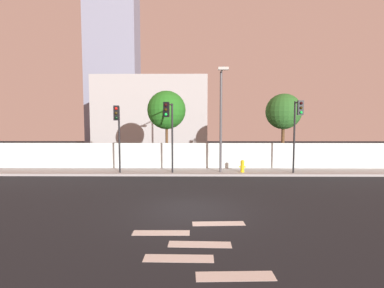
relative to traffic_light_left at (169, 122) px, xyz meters
The scene contains 13 objects.
ground_plane 7.75m from the traffic_light_left, 77.92° to the right, with size 80.00×80.00×0.00m, color black.
sidewalk 3.95m from the traffic_light_left, 44.45° to the left, with size 36.00×2.40×0.15m, color #9E9E9E.
perimeter_wall 3.91m from the traffic_light_left, 61.87° to the left, with size 36.00×0.18×1.80m, color silver.
crosswalk_marking 11.10m from the traffic_light_left, 82.10° to the right, with size 3.95×4.74×0.01m.
traffic_light_left is the anchor object (origin of this frame).
traffic_light_center 3.23m from the traffic_light_left, behind, with size 0.41×1.48×4.31m.
traffic_light_right 8.07m from the traffic_light_left, ahead, with size 0.35×1.14×4.64m.
street_lamp_curbside 3.42m from the traffic_light_left, 11.71° to the left, with size 0.61×2.09×6.57m.
fire_hydrant 5.62m from the traffic_light_left, 11.03° to the left, with size 0.44×0.26×0.83m.
roadside_tree_leftmost 3.74m from the traffic_light_left, 97.93° to the left, with size 2.85×2.85×5.77m.
roadside_tree_midleft 8.97m from the traffic_light_left, 23.79° to the left, with size 2.63×2.63×5.55m.
low_building_distant 17.09m from the traffic_light_left, 101.67° to the left, with size 12.89×6.00×8.63m, color #B1B1B1.
tower_on_skyline 32.07m from the traffic_light_left, 111.58° to the left, with size 7.88×5.00×24.21m, color #7F87A2.
Camera 1 is at (0.13, -11.29, 3.51)m, focal length 27.16 mm.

